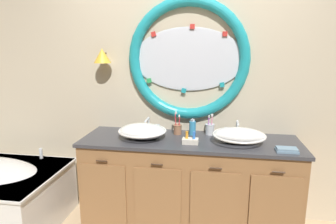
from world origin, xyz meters
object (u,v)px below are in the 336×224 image
at_px(toiletry_basket, 190,140).
at_px(toothbrush_holder_left, 178,129).
at_px(sink_basin_right, 239,135).
at_px(sink_basin_left, 142,131).
at_px(soap_dispenser, 192,128).
at_px(folded_hand_towel, 287,150).
at_px(toothbrush_holder_right, 210,129).

bearing_deg(toiletry_basket, toothbrush_holder_left, 119.03).
relative_size(sink_basin_right, toothbrush_holder_left, 2.10).
xyz_separation_m(sink_basin_left, toothbrush_holder_left, (0.31, 0.18, -0.01)).
bearing_deg(soap_dispenser, sink_basin_left, -158.20).
xyz_separation_m(sink_basin_left, toiletry_basket, (0.45, -0.09, -0.04)).
distance_m(sink_basin_right, folded_hand_towel, 0.41).
bearing_deg(sink_basin_left, folded_hand_towel, -7.94).
xyz_separation_m(toothbrush_holder_left, soap_dispenser, (0.14, 0.00, 0.02)).
relative_size(sink_basin_right, toiletry_basket, 3.37).
distance_m(toothbrush_holder_right, folded_hand_towel, 0.74).
height_order(sink_basin_left, toiletry_basket, sink_basin_left).
height_order(toothbrush_holder_right, soap_dispenser, toothbrush_holder_right).
distance_m(toothbrush_holder_left, toiletry_basket, 0.30).
height_order(toothbrush_holder_left, folded_hand_towel, toothbrush_holder_left).
height_order(sink_basin_left, folded_hand_towel, sink_basin_left).
relative_size(sink_basin_right, folded_hand_towel, 2.69).
xyz_separation_m(sink_basin_left, toothbrush_holder_right, (0.61, 0.21, -0.01)).
relative_size(sink_basin_left, soap_dispenser, 2.78).
relative_size(toothbrush_holder_left, toiletry_basket, 1.60).
bearing_deg(soap_dispenser, folded_hand_towel, -24.02).
xyz_separation_m(sink_basin_left, folded_hand_towel, (1.24, -0.17, -0.05)).
height_order(sink_basin_left, sink_basin_right, sink_basin_right).
relative_size(sink_basin_left, toothbrush_holder_right, 2.20).
height_order(sink_basin_right, folded_hand_towel, sink_basin_right).
relative_size(toothbrush_holder_left, soap_dispenser, 1.38).
xyz_separation_m(sink_basin_right, toiletry_basket, (-0.42, -0.09, -0.04)).
bearing_deg(sink_basin_left, toiletry_basket, -11.13).
xyz_separation_m(toothbrush_holder_left, toiletry_basket, (0.15, -0.26, -0.02)).
height_order(sink_basin_right, toothbrush_holder_left, toothbrush_holder_left).
bearing_deg(toothbrush_holder_right, sink_basin_left, -160.90).
distance_m(sink_basin_left, toothbrush_holder_left, 0.35).
xyz_separation_m(soap_dispenser, toiletry_basket, (0.00, -0.27, -0.04)).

